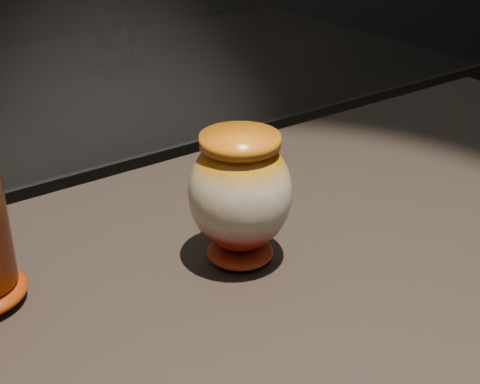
# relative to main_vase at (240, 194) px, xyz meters

# --- Properties ---
(main_vase) EXTENTS (0.18, 0.18, 0.19)m
(main_vase) POSITION_rel_main_vase_xyz_m (0.00, 0.00, 0.00)
(main_vase) COLOR maroon
(main_vase) RESTS_ON display_plinth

